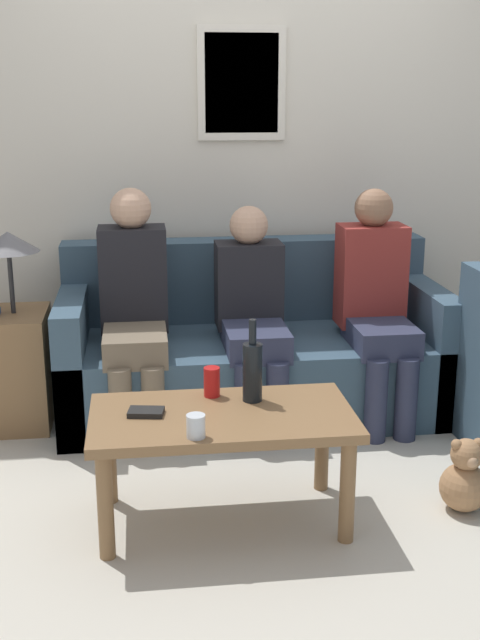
{
  "coord_description": "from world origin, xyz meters",
  "views": [
    {
      "loc": [
        -0.58,
        -3.53,
        1.66
      ],
      "look_at": [
        -0.14,
        -0.1,
        0.67
      ],
      "focal_mm": 45.0,
      "sensor_mm": 36.0,
      "label": 1
    }
  ],
  "objects_px": {
    "coffee_table": "(222,430)",
    "drinking_glass": "(196,426)",
    "wine_bottle": "(252,370)",
    "person_middle": "(252,309)",
    "person_right": "(376,299)",
    "teddy_bear": "(465,479)",
    "couch_main": "(251,353)",
    "person_left": "(134,303)"
  },
  "relations": [
    {
      "from": "person_middle",
      "to": "person_right",
      "type": "distance_m",
      "value": 0.64
    },
    {
      "from": "coffee_table",
      "to": "drinking_glass",
      "type": "distance_m",
      "value": 0.27
    },
    {
      "from": "person_middle",
      "to": "person_right",
      "type": "xyz_separation_m",
      "value": [
        0.64,
        -0.03,
        0.04
      ]
    },
    {
      "from": "drinking_glass",
      "to": "person_left",
      "type": "relative_size",
      "value": 0.07
    },
    {
      "from": "person_left",
      "to": "person_middle",
      "type": "relative_size",
      "value": 1.09
    },
    {
      "from": "person_middle",
      "to": "teddy_bear",
      "type": "distance_m",
      "value": 1.36
    },
    {
      "from": "person_middle",
      "to": "person_left",
      "type": "bearing_deg",
      "value": 177.37
    },
    {
      "from": "person_right",
      "to": "drinking_glass",
      "type": "bearing_deg",
      "value": -130.23
    },
    {
      "from": "couch_main",
      "to": "person_middle",
      "type": "height_order",
      "value": "person_middle"
    },
    {
      "from": "wine_bottle",
      "to": "couch_main",
      "type": "bearing_deg",
      "value": 82.06
    },
    {
      "from": "wine_bottle",
      "to": "teddy_bear",
      "type": "distance_m",
      "value": 0.98
    },
    {
      "from": "person_middle",
      "to": "teddy_bear",
      "type": "bearing_deg",
      "value": -55.59
    },
    {
      "from": "teddy_bear",
      "to": "coffee_table",
      "type": "bearing_deg",
      "value": 177.53
    },
    {
      "from": "person_middle",
      "to": "person_right",
      "type": "height_order",
      "value": "person_right"
    },
    {
      "from": "couch_main",
      "to": "teddy_bear",
      "type": "xyz_separation_m",
      "value": [
        0.7,
        -1.24,
        -0.17
      ]
    },
    {
      "from": "wine_bottle",
      "to": "drinking_glass",
      "type": "height_order",
      "value": "wine_bottle"
    },
    {
      "from": "couch_main",
      "to": "person_left",
      "type": "bearing_deg",
      "value": -166.55
    },
    {
      "from": "drinking_glass",
      "to": "person_left",
      "type": "xyz_separation_m",
      "value": [
        -0.21,
        1.26,
        0.14
      ]
    },
    {
      "from": "couch_main",
      "to": "person_middle",
      "type": "xyz_separation_m",
      "value": [
        -0.02,
        -0.17,
        0.29
      ]
    },
    {
      "from": "coffee_table",
      "to": "wine_bottle",
      "type": "distance_m",
      "value": 0.27
    },
    {
      "from": "drinking_glass",
      "to": "person_left",
      "type": "height_order",
      "value": "person_left"
    },
    {
      "from": "couch_main",
      "to": "coffee_table",
      "type": "height_order",
      "value": "couch_main"
    },
    {
      "from": "coffee_table",
      "to": "person_left",
      "type": "xyz_separation_m",
      "value": [
        -0.33,
        1.05,
        0.25
      ]
    },
    {
      "from": "wine_bottle",
      "to": "person_left",
      "type": "distance_m",
      "value": 1.04
    },
    {
      "from": "drinking_glass",
      "to": "person_left",
      "type": "bearing_deg",
      "value": 99.69
    },
    {
      "from": "wine_bottle",
      "to": "person_right",
      "type": "height_order",
      "value": "person_right"
    },
    {
      "from": "person_left",
      "to": "person_right",
      "type": "distance_m",
      "value": 1.23
    },
    {
      "from": "coffee_table",
      "to": "person_right",
      "type": "relative_size",
      "value": 0.86
    },
    {
      "from": "coffee_table",
      "to": "person_middle",
      "type": "height_order",
      "value": "person_middle"
    },
    {
      "from": "couch_main",
      "to": "person_right",
      "type": "distance_m",
      "value": 0.73
    },
    {
      "from": "person_left",
      "to": "person_right",
      "type": "bearing_deg",
      "value": -2.6
    },
    {
      "from": "person_middle",
      "to": "wine_bottle",
      "type": "bearing_deg",
      "value": -98.05
    },
    {
      "from": "drinking_glass",
      "to": "teddy_bear",
      "type": "bearing_deg",
      "value": 8.7
    },
    {
      "from": "coffee_table",
      "to": "drinking_glass",
      "type": "xyz_separation_m",
      "value": [
        -0.12,
        -0.21,
        0.11
      ]
    },
    {
      "from": "couch_main",
      "to": "person_left",
      "type": "xyz_separation_m",
      "value": [
        -0.62,
        -0.15,
        0.34
      ]
    },
    {
      "from": "coffee_table",
      "to": "person_right",
      "type": "xyz_separation_m",
      "value": [
        0.9,
        0.99,
        0.24
      ]
    },
    {
      "from": "coffee_table",
      "to": "wine_bottle",
      "type": "relative_size",
      "value": 3.02
    },
    {
      "from": "coffee_table",
      "to": "person_left",
      "type": "relative_size",
      "value": 0.85
    },
    {
      "from": "coffee_table",
      "to": "teddy_bear",
      "type": "height_order",
      "value": "coffee_table"
    },
    {
      "from": "person_middle",
      "to": "teddy_bear",
      "type": "relative_size",
      "value": 3.49
    },
    {
      "from": "person_middle",
      "to": "teddy_bear",
      "type": "height_order",
      "value": "person_middle"
    },
    {
      "from": "coffee_table",
      "to": "drinking_glass",
      "type": "relative_size",
      "value": 11.92
    }
  ]
}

